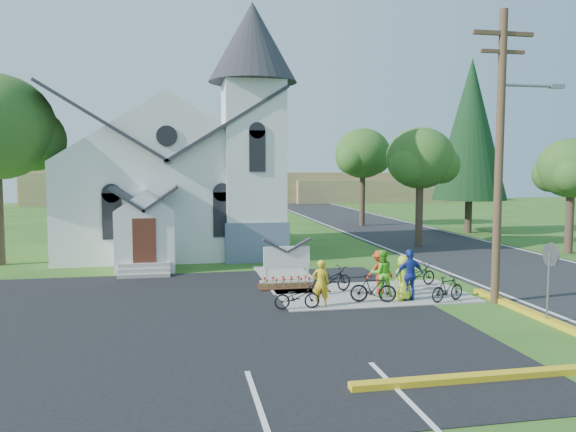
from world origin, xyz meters
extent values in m
plane|color=#285719|center=(0.00, 0.00, 0.00)|extent=(120.00, 120.00, 0.00)
cube|color=black|center=(-7.00, -2.00, 0.01)|extent=(20.00, 16.00, 0.02)
cube|color=black|center=(10.00, 15.00, 0.01)|extent=(8.00, 90.00, 0.02)
cube|color=gray|center=(1.50, 0.50, 0.03)|extent=(7.00, 4.00, 0.05)
cube|color=white|center=(-6.00, 13.00, 2.50)|extent=(11.00, 9.00, 5.00)
cube|color=slate|center=(-1.70, 9.70, 1.00)|extent=(3.20, 3.20, 2.00)
cube|color=white|center=(-1.70, 9.70, 4.50)|extent=(3.00, 3.00, 9.00)
cone|color=#252429|center=(-1.70, 9.70, 11.00)|extent=(4.50, 4.50, 4.00)
cube|color=white|center=(-7.00, 7.30, 1.40)|extent=(2.60, 2.40, 2.80)
cube|color=#532517|center=(-7.00, 6.07, 1.50)|extent=(1.00, 0.10, 2.00)
cube|color=gray|center=(-1.20, 3.20, 0.05)|extent=(2.20, 0.40, 0.10)
cube|color=white|center=(-2.05, 3.20, 0.55)|extent=(0.12, 0.12, 1.00)
cube|color=white|center=(-0.35, 3.20, 0.55)|extent=(0.12, 0.12, 1.00)
cube|color=white|center=(-1.20, 3.20, 1.05)|extent=(1.90, 0.14, 0.90)
cube|color=#341E0E|center=(-1.20, 2.30, 0.04)|extent=(2.60, 1.10, 0.07)
cylinder|color=#4D3426|center=(5.30, -1.50, 5.00)|extent=(0.28, 0.28, 10.00)
cube|color=#4D3426|center=(5.30, -1.50, 9.20)|extent=(2.20, 0.14, 0.14)
cube|color=#4D3426|center=(5.30, -1.50, 8.60)|extent=(1.60, 0.12, 0.12)
cylinder|color=gray|center=(6.40, -1.50, 7.50)|extent=(2.20, 0.10, 0.10)
cube|color=gray|center=(7.40, -1.50, 7.50)|extent=(0.50, 0.22, 0.14)
cylinder|color=gray|center=(5.40, -4.20, 1.10)|extent=(0.07, 0.07, 2.20)
cylinder|color=#B21414|center=(5.45, -4.20, 2.10)|extent=(0.04, 0.76, 0.76)
cylinder|color=#3C2B21|center=(8.50, 12.00, 2.02)|extent=(0.44, 0.44, 4.05)
ellipsoid|color=#2C511C|center=(8.50, 12.00, 5.25)|extent=(4.00, 4.00, 3.60)
cylinder|color=#3C2B21|center=(9.00, 24.00, 2.25)|extent=(0.44, 0.44, 4.50)
ellipsoid|color=#2C511C|center=(9.00, 24.00, 5.82)|extent=(4.40, 4.40, 3.96)
cylinder|color=#3C2B21|center=(15.50, 8.00, 1.80)|extent=(0.44, 0.44, 3.60)
ellipsoid|color=#2C511C|center=(15.50, 8.00, 4.68)|extent=(3.60, 3.60, 3.24)
cylinder|color=#3C2B21|center=(15.00, 18.00, 1.20)|extent=(0.50, 0.50, 2.40)
cone|color=black|center=(15.00, 18.00, 7.40)|extent=(5.20, 5.20, 10.00)
cube|color=#8C714E|center=(6.00, 56.00, 2.00)|extent=(60.00, 8.00, 4.00)
cube|color=#8C714E|center=(-10.00, 58.00, 2.80)|extent=(30.00, 6.00, 5.60)
cube|color=#8C714E|center=(22.00, 54.00, 1.50)|extent=(25.00, 6.00, 3.00)
imported|color=gold|center=(-0.83, -0.98, 0.84)|extent=(0.63, 0.47, 1.58)
imported|color=black|center=(-1.70, -1.20, 0.45)|extent=(1.53, 0.53, 0.80)
imported|color=#55C625|center=(1.67, -0.06, 0.90)|extent=(0.85, 0.67, 1.71)
imported|color=black|center=(1.08, -0.82, 0.53)|extent=(1.66, 0.87, 0.96)
imported|color=#2138A7|center=(2.44, -0.78, 0.95)|extent=(1.09, 0.52, 1.81)
imported|color=black|center=(0.05, 0.91, 0.53)|extent=(1.94, 1.34, 0.97)
imported|color=red|center=(1.78, 0.44, 0.86)|extent=(1.07, 0.63, 1.63)
imported|color=black|center=(3.66, -1.20, 0.49)|extent=(1.53, 0.88, 0.89)
imported|color=#BFE02A|center=(2.24, -0.69, 0.84)|extent=(0.91, 0.77, 1.58)
imported|color=black|center=(3.71, 1.39, 0.50)|extent=(1.80, 1.05, 0.89)
camera|label=1|loc=(-5.48, -19.03, 4.73)|focal=35.00mm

